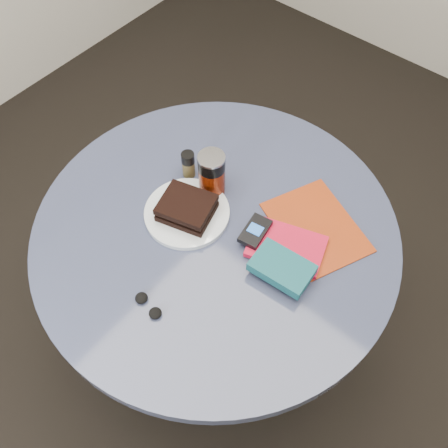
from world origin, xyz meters
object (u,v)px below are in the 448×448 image
Objects in this scene: table at (216,259)px; plate at (187,213)px; mp3_player at (255,231)px; magazine at (316,227)px; pepper_grinder at (188,164)px; soda_can at (212,174)px; novel at (282,268)px; red_book at (286,247)px; sandwich at (187,208)px; headphones at (148,305)px.

plate is at bearing -171.02° from table.
mp3_player is (0.10, 0.05, 0.19)m from table.
plate reaches higher than magazine.
pepper_grinder reaches higher than plate.
table is 0.22m from mp3_player.
novel is (0.31, -0.10, -0.04)m from soda_can.
plate is 0.86× the size of magazine.
red_book is at bearing -5.57° from soda_can.
sandwich is 0.15m from pepper_grinder.
pepper_grinder reaches higher than novel.
mp3_player is at bearing 19.15° from sandwich.
soda_can is 0.93× the size of novel.
plate is 2.24× the size of mp3_player.
sandwich is 0.31m from novel.
table is at bearing -45.94° from soda_can.
soda_can is (-0.01, 0.11, 0.03)m from sandwich.
soda_can is 0.29m from red_book.
headphones is at bearing -133.33° from red_book.
table is 0.29m from pepper_grinder.
pepper_grinder is (-0.09, 0.00, -0.03)m from soda_can.
sandwich is at bearing 179.34° from red_book.
red_book reaches higher than magazine.
magazine is 0.18m from novel.
magazine is at bearing 88.73° from novel.
pepper_grinder is at bearing 157.23° from red_book.
mp3_player is at bearing -106.01° from magazine.
sandwich is 0.85× the size of red_book.
sandwich is at bearing -122.39° from magazine.
pepper_grinder is (-0.09, 0.11, 0.04)m from plate.
soda_can is at bearing -0.64° from pepper_grinder.
soda_can is 0.09m from pepper_grinder.
mp3_player reaches higher than magazine.
plate is 0.36m from magazine.
pepper_grinder is 0.37m from red_book.
novel is at bearing -21.67° from mp3_player.
table is 0.19m from plate.
mp3_player is (0.28, -0.05, -0.02)m from pepper_grinder.
table is 0.30m from novel.
plate is 0.15m from pepper_grinder.
red_book is 0.39m from headphones.
pepper_grinder is at bearing 130.03° from sandwich.
sandwich is at bearing -49.97° from pepper_grinder.
magazine is at bearing 32.47° from plate.
table is 0.32m from magazine.
soda_can reaches higher than pepper_grinder.
sandwich is 0.29m from red_book.
table is 3.67× the size of magazine.
headphones is at bearing -73.01° from soda_can.
novel reaches higher than mp3_player.
pepper_grinder is at bearing 169.74° from mp3_player.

